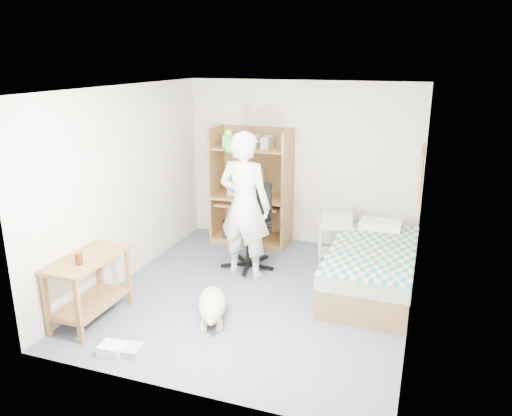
{
  "coord_description": "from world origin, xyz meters",
  "views": [
    {
      "loc": [
        1.84,
        -5.31,
        2.84
      ],
      "look_at": [
        -0.1,
        0.21,
        1.05
      ],
      "focal_mm": 35.0,
      "sensor_mm": 36.0,
      "label": 1
    }
  ],
  "objects_px": {
    "computer_hutch": "(252,191)",
    "bed": "(372,268)",
    "dog": "(212,305)",
    "side_desk": "(89,279)",
    "person": "(245,206)",
    "printer_cart": "(335,236)",
    "office_chair": "(250,237)"
  },
  "relations": [
    {
      "from": "computer_hutch",
      "to": "bed",
      "type": "bearing_deg",
      "value": -29.29
    },
    {
      "from": "dog",
      "to": "side_desk",
      "type": "bearing_deg",
      "value": 177.95
    },
    {
      "from": "person",
      "to": "printer_cart",
      "type": "height_order",
      "value": "person"
    },
    {
      "from": "computer_hutch",
      "to": "person",
      "type": "xyz_separation_m",
      "value": [
        0.35,
        -1.25,
        0.15
      ]
    },
    {
      "from": "bed",
      "to": "office_chair",
      "type": "relative_size",
      "value": 1.72
    },
    {
      "from": "side_desk",
      "to": "office_chair",
      "type": "xyz_separation_m",
      "value": [
        1.15,
        2.0,
        -0.07
      ]
    },
    {
      "from": "side_desk",
      "to": "printer_cart",
      "type": "height_order",
      "value": "side_desk"
    },
    {
      "from": "computer_hutch",
      "to": "printer_cart",
      "type": "relative_size",
      "value": 3.11
    },
    {
      "from": "computer_hutch",
      "to": "printer_cart",
      "type": "xyz_separation_m",
      "value": [
        1.4,
        -0.4,
        -0.44
      ]
    },
    {
      "from": "dog",
      "to": "printer_cart",
      "type": "distance_m",
      "value": 2.3
    },
    {
      "from": "bed",
      "to": "person",
      "type": "distance_m",
      "value": 1.8
    },
    {
      "from": "computer_hutch",
      "to": "person",
      "type": "distance_m",
      "value": 1.3
    },
    {
      "from": "computer_hutch",
      "to": "office_chair",
      "type": "distance_m",
      "value": 1.06
    },
    {
      "from": "dog",
      "to": "office_chair",
      "type": "bearing_deg",
      "value": 71.32
    },
    {
      "from": "side_desk",
      "to": "person",
      "type": "xyz_separation_m",
      "value": [
        1.2,
        1.69,
        0.48
      ]
    },
    {
      "from": "bed",
      "to": "person",
      "type": "xyz_separation_m",
      "value": [
        -1.65,
        -0.13,
        0.69
      ]
    },
    {
      "from": "bed",
      "to": "side_desk",
      "type": "relative_size",
      "value": 2.02
    },
    {
      "from": "computer_hutch",
      "to": "printer_cart",
      "type": "bearing_deg",
      "value": -15.99
    },
    {
      "from": "computer_hutch",
      "to": "printer_cart",
      "type": "height_order",
      "value": "computer_hutch"
    },
    {
      "from": "office_chair",
      "to": "dog",
      "type": "xyz_separation_m",
      "value": [
        0.1,
        -1.54,
        -0.26
      ]
    },
    {
      "from": "dog",
      "to": "printer_cart",
      "type": "relative_size",
      "value": 1.6
    },
    {
      "from": "printer_cart",
      "to": "office_chair",
      "type": "bearing_deg",
      "value": -168.46
    },
    {
      "from": "bed",
      "to": "dog",
      "type": "distance_m",
      "value": 2.09
    },
    {
      "from": "computer_hutch",
      "to": "person",
      "type": "height_order",
      "value": "person"
    },
    {
      "from": "bed",
      "to": "dog",
      "type": "bearing_deg",
      "value": -139.79
    },
    {
      "from": "office_chair",
      "to": "person",
      "type": "relative_size",
      "value": 0.6
    },
    {
      "from": "printer_cart",
      "to": "person",
      "type": "bearing_deg",
      "value": -155.59
    },
    {
      "from": "office_chair",
      "to": "person",
      "type": "distance_m",
      "value": 0.64
    },
    {
      "from": "bed",
      "to": "office_chair",
      "type": "distance_m",
      "value": 1.71
    },
    {
      "from": "bed",
      "to": "side_desk",
      "type": "xyz_separation_m",
      "value": [
        -2.85,
        -1.82,
        0.21
      ]
    },
    {
      "from": "computer_hutch",
      "to": "side_desk",
      "type": "height_order",
      "value": "computer_hutch"
    },
    {
      "from": "person",
      "to": "printer_cart",
      "type": "relative_size",
      "value": 3.37
    }
  ]
}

